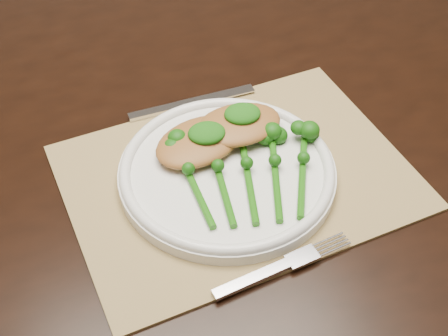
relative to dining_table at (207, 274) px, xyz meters
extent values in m
cube|color=black|center=(0.00, 0.00, 0.35)|extent=(1.70, 1.10, 0.04)
cube|color=#987E4D|center=(0.02, -0.12, 0.37)|extent=(0.49, 0.40, 0.00)
cylinder|color=white|center=(0.01, -0.12, 0.38)|extent=(0.28, 0.28, 0.02)
torus|color=white|center=(0.01, -0.12, 0.39)|extent=(0.27, 0.27, 0.01)
cube|color=silver|center=(-0.06, 0.03, 0.38)|extent=(0.08, 0.02, 0.01)
cube|color=silver|center=(0.03, 0.04, 0.38)|extent=(0.12, 0.03, 0.00)
cube|color=silver|center=(0.00, -0.28, 0.38)|extent=(0.10, 0.04, 0.01)
ellipsoid|color=#9D642D|center=(-0.02, -0.08, 0.41)|extent=(0.15, 0.13, 0.02)
ellipsoid|color=#9D642D|center=(0.04, -0.06, 0.41)|extent=(0.13, 0.10, 0.02)
ellipsoid|color=#0E4509|center=(-0.01, -0.08, 0.42)|extent=(0.05, 0.04, 0.02)
ellipsoid|color=#0E4509|center=(0.04, -0.06, 0.42)|extent=(0.05, 0.04, 0.02)
camera|label=1|loc=(-0.11, -0.66, 0.95)|focal=50.00mm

